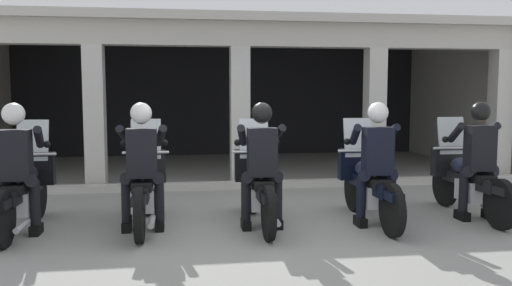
% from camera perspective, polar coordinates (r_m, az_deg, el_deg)
% --- Properties ---
extents(ground_plane, '(80.00, 80.00, 0.00)m').
position_cam_1_polar(ground_plane, '(9.69, -2.11, -4.63)').
color(ground_plane, gray).
extents(station_building, '(11.53, 5.39, 3.14)m').
position_cam_1_polar(station_building, '(12.49, -3.14, 7.09)').
color(station_building, black).
rests_on(station_building, ground).
extents(kerb_strip, '(11.03, 0.24, 0.12)m').
position_cam_1_polar(kerb_strip, '(9.40, -1.42, -4.57)').
color(kerb_strip, '#B7B5AD').
rests_on(kerb_strip, ground).
extents(motorcycle_far_left, '(0.62, 2.04, 1.35)m').
position_cam_1_polar(motorcycle_far_left, '(7.17, -23.83, -4.64)').
color(motorcycle_far_left, black).
rests_on(motorcycle_far_left, ground).
extents(police_officer_far_left, '(0.63, 0.61, 1.58)m').
position_cam_1_polar(police_officer_far_left, '(6.84, -24.63, -1.43)').
color(police_officer_far_left, black).
rests_on(police_officer_far_left, ground).
extents(motorcycle_left, '(0.62, 2.04, 1.35)m').
position_cam_1_polar(motorcycle_left, '(6.91, -12.01, -4.65)').
color(motorcycle_left, black).
rests_on(motorcycle_left, ground).
extents(police_officer_left, '(0.63, 0.61, 1.58)m').
position_cam_1_polar(police_officer_left, '(6.57, -12.27, -1.32)').
color(police_officer_left, black).
rests_on(police_officer_left, ground).
extents(motorcycle_center, '(0.62, 2.04, 1.35)m').
position_cam_1_polar(motorcycle_center, '(6.86, 0.27, -4.60)').
color(motorcycle_center, black).
rests_on(motorcycle_center, ground).
extents(police_officer_center, '(0.63, 0.61, 1.58)m').
position_cam_1_polar(police_officer_center, '(6.52, 0.62, -1.25)').
color(police_officer_center, black).
rests_on(police_officer_center, ground).
extents(motorcycle_right, '(0.62, 2.04, 1.35)m').
position_cam_1_polar(motorcycle_right, '(7.15, 12.09, -4.31)').
color(motorcycle_right, black).
rests_on(motorcycle_right, ground).
extents(police_officer_right, '(0.63, 0.61, 1.58)m').
position_cam_1_polar(police_officer_right, '(6.83, 12.97, -1.08)').
color(police_officer_right, black).
rests_on(police_officer_right, ground).
extents(motorcycle_far_right, '(0.62, 2.04, 1.35)m').
position_cam_1_polar(motorcycle_far_right, '(7.89, 21.84, -3.67)').
color(motorcycle_far_right, black).
rests_on(motorcycle_far_right, ground).
extents(police_officer_far_right, '(0.63, 0.61, 1.58)m').
position_cam_1_polar(police_officer_far_right, '(7.59, 23.00, -0.73)').
color(police_officer_far_right, black).
rests_on(police_officer_far_right, ground).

